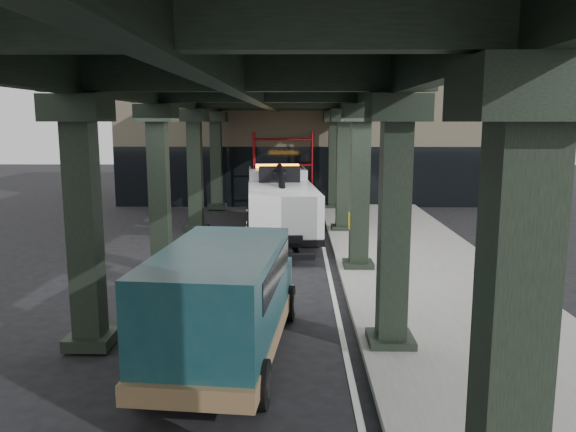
{
  "coord_description": "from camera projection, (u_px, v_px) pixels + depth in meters",
  "views": [
    {
      "loc": [
        0.73,
        -14.64,
        4.5
      ],
      "look_at": [
        0.46,
        1.98,
        1.7
      ],
      "focal_mm": 35.0,
      "sensor_mm": 36.0,
      "label": 1
    }
  ],
  "objects": [
    {
      "name": "scaffolding",
      "position": [
        283.0,
        168.0,
        29.28
      ],
      "size": [
        3.08,
        0.88,
        4.0
      ],
      "color": "#A90D14",
      "rests_on": "ground"
    },
    {
      "name": "sidewalk",
      "position": [
        420.0,
        269.0,
        17.08
      ],
      "size": [
        5.0,
        40.0,
        0.15
      ],
      "primitive_type": "cube",
      "color": "gray",
      "rests_on": "ground"
    },
    {
      "name": "ground",
      "position": [
        270.0,
        290.0,
        15.19
      ],
      "size": [
        90.0,
        90.0,
        0.0
      ],
      "primitive_type": "plane",
      "color": "black",
      "rests_on": "ground"
    },
    {
      "name": "viaduct",
      "position": [
        258.0,
        88.0,
        16.26
      ],
      "size": [
        7.4,
        32.0,
        6.4
      ],
      "color": "black",
      "rests_on": "ground"
    },
    {
      "name": "building",
      "position": [
        318.0,
        130.0,
        34.22
      ],
      "size": [
        22.0,
        10.0,
        8.0
      ],
      "primitive_type": "cube",
      "color": "#C6B793",
      "rests_on": "ground"
    },
    {
      "name": "towed_van",
      "position": [
        224.0,
        299.0,
        10.54
      ],
      "size": [
        2.65,
        5.7,
        2.24
      ],
      "rotation": [
        0.0,
        0.0,
        -0.09
      ],
      "color": "#123C43",
      "rests_on": "ground"
    },
    {
      "name": "lane_stripe",
      "position": [
        328.0,
        271.0,
        17.14
      ],
      "size": [
        0.12,
        38.0,
        0.01
      ],
      "primitive_type": "cube",
      "color": "silver",
      "rests_on": "ground"
    },
    {
      "name": "tow_truck",
      "position": [
        280.0,
        201.0,
        22.39
      ],
      "size": [
        3.14,
        8.84,
        2.85
      ],
      "rotation": [
        0.0,
        0.0,
        0.08
      ],
      "color": "black",
      "rests_on": "ground"
    }
  ]
}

